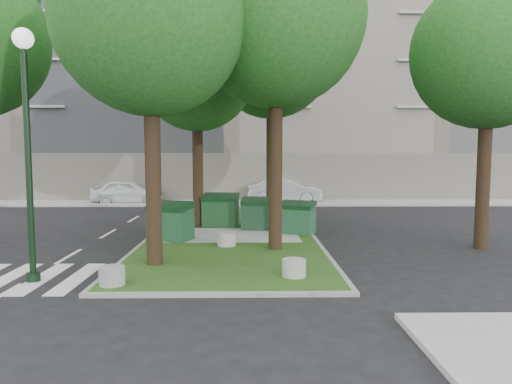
{
  "coord_description": "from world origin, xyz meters",
  "views": [
    {
      "loc": [
        1.16,
        -10.13,
        3.25
      ],
      "look_at": [
        1.37,
        4.2,
        2.0
      ],
      "focal_mm": 32.0,
      "sensor_mm": 36.0,
      "label": 1
    }
  ],
  "objects_px": {
    "tree_street_right": "(491,38)",
    "dumpster_c": "(259,214)",
    "bollard_right": "(294,268)",
    "litter_bin": "(282,207)",
    "tree_median_far": "(273,45)",
    "bollard_mid": "(227,239)",
    "tree_median_mid": "(199,61)",
    "car_white": "(127,192)",
    "dumpster_a": "(170,222)",
    "dumpster_b": "(221,210)",
    "car_silver": "(285,190)",
    "street_lamp": "(27,125)",
    "tree_median_near_left": "(154,1)",
    "bollard_left": "(112,276)",
    "tree_median_near_right": "(279,0)",
    "dumpster_d": "(297,218)"
  },
  "relations": [
    {
      "from": "tree_street_right",
      "to": "dumpster_c",
      "type": "height_order",
      "value": "tree_street_right"
    },
    {
      "from": "bollard_right",
      "to": "dumpster_c",
      "type": "bearing_deg",
      "value": 96.04
    },
    {
      "from": "bollard_right",
      "to": "litter_bin",
      "type": "xyz_separation_m",
      "value": [
        0.52,
        11.66,
        0.15
      ]
    },
    {
      "from": "tree_median_far",
      "to": "dumpster_c",
      "type": "distance_m",
      "value": 8.49
    },
    {
      "from": "tree_street_right",
      "to": "bollard_mid",
      "type": "xyz_separation_m",
      "value": [
        -8.7,
        -0.06,
        -6.64
      ]
    },
    {
      "from": "tree_median_mid",
      "to": "car_white",
      "type": "bearing_deg",
      "value": 120.37
    },
    {
      "from": "dumpster_a",
      "to": "tree_street_right",
      "type": "bearing_deg",
      "value": 14.83
    },
    {
      "from": "dumpster_b",
      "to": "car_silver",
      "type": "height_order",
      "value": "car_silver"
    },
    {
      "from": "street_lamp",
      "to": "bollard_right",
      "type": "bearing_deg",
      "value": -0.31
    },
    {
      "from": "tree_median_near_left",
      "to": "bollard_left",
      "type": "height_order",
      "value": "tree_median_near_left"
    },
    {
      "from": "bollard_right",
      "to": "litter_bin",
      "type": "distance_m",
      "value": 11.67
    },
    {
      "from": "bollard_right",
      "to": "car_silver",
      "type": "relative_size",
      "value": 0.13
    },
    {
      "from": "tree_median_near_right",
      "to": "tree_median_far",
      "type": "distance_m",
      "value": 7.51
    },
    {
      "from": "tree_median_mid",
      "to": "dumpster_a",
      "type": "bearing_deg",
      "value": -103.98
    },
    {
      "from": "dumpster_b",
      "to": "bollard_left",
      "type": "height_order",
      "value": "dumpster_b"
    },
    {
      "from": "dumpster_c",
      "to": "car_silver",
      "type": "height_order",
      "value": "car_silver"
    },
    {
      "from": "dumpster_c",
      "to": "dumpster_d",
      "type": "height_order",
      "value": "dumpster_c"
    },
    {
      "from": "tree_median_near_left",
      "to": "car_white",
      "type": "height_order",
      "value": "tree_median_near_left"
    },
    {
      "from": "tree_median_near_right",
      "to": "dumpster_b",
      "type": "xyz_separation_m",
      "value": [
        -2.15,
        4.55,
        -7.2
      ]
    },
    {
      "from": "bollard_left",
      "to": "tree_median_far",
      "type": "bearing_deg",
      "value": 69.21
    },
    {
      "from": "tree_median_near_right",
      "to": "litter_bin",
      "type": "xyz_separation_m",
      "value": [
        0.72,
        8.29,
        -7.5
      ]
    },
    {
      "from": "tree_median_near_right",
      "to": "car_white",
      "type": "bearing_deg",
      "value": 121.45
    },
    {
      "from": "bollard_right",
      "to": "bollard_mid",
      "type": "relative_size",
      "value": 0.99
    },
    {
      "from": "tree_median_near_right",
      "to": "dumpster_a",
      "type": "distance_m",
      "value": 8.26
    },
    {
      "from": "dumpster_c",
      "to": "street_lamp",
      "type": "bearing_deg",
      "value": -123.59
    },
    {
      "from": "tree_median_mid",
      "to": "bollard_right",
      "type": "bearing_deg",
      "value": -67.87
    },
    {
      "from": "dumpster_b",
      "to": "street_lamp",
      "type": "distance_m",
      "value": 9.48
    },
    {
      "from": "tree_median_near_right",
      "to": "dumpster_d",
      "type": "height_order",
      "value": "tree_median_near_right"
    },
    {
      "from": "dumpster_d",
      "to": "tree_median_mid",
      "type": "bearing_deg",
      "value": -179.13
    },
    {
      "from": "tree_median_near_left",
      "to": "car_white",
      "type": "xyz_separation_m",
      "value": [
        -5.16,
        16.16,
        -6.56
      ]
    },
    {
      "from": "tree_median_far",
      "to": "bollard_right",
      "type": "xyz_separation_m",
      "value": [
        0.0,
        -10.88,
        -7.98
      ]
    },
    {
      "from": "dumpster_b",
      "to": "dumpster_c",
      "type": "bearing_deg",
      "value": -20.03
    },
    {
      "from": "tree_median_near_right",
      "to": "car_silver",
      "type": "height_order",
      "value": "tree_median_near_right"
    },
    {
      "from": "tree_median_far",
      "to": "litter_bin",
      "type": "xyz_separation_m",
      "value": [
        0.52,
        0.79,
        -7.83
      ]
    },
    {
      "from": "tree_median_near_right",
      "to": "tree_median_mid",
      "type": "distance_m",
      "value": 5.5
    },
    {
      "from": "dumpster_a",
      "to": "bollard_right",
      "type": "distance_m",
      "value": 6.28
    },
    {
      "from": "bollard_left",
      "to": "litter_bin",
      "type": "relative_size",
      "value": 0.83
    },
    {
      "from": "tree_street_right",
      "to": "litter_bin",
      "type": "bearing_deg",
      "value": 128.9
    },
    {
      "from": "dumpster_a",
      "to": "tree_median_near_right",
      "type": "bearing_deg",
      "value": -1.46
    },
    {
      "from": "tree_median_far",
      "to": "bollard_right",
      "type": "height_order",
      "value": "tree_median_far"
    },
    {
      "from": "car_silver",
      "to": "tree_median_mid",
      "type": "bearing_deg",
      "value": 162.88
    },
    {
      "from": "bollard_left",
      "to": "litter_bin",
      "type": "height_order",
      "value": "litter_bin"
    },
    {
      "from": "dumpster_d",
      "to": "tree_median_near_right",
      "type": "bearing_deg",
      "value": -83.75
    },
    {
      "from": "tree_median_near_right",
      "to": "tree_street_right",
      "type": "distance_m",
      "value": 7.09
    },
    {
      "from": "car_white",
      "to": "car_silver",
      "type": "distance_m",
      "value": 10.1
    },
    {
      "from": "dumpster_c",
      "to": "car_silver",
      "type": "distance_m",
      "value": 11.36
    },
    {
      "from": "tree_median_near_left",
      "to": "dumpster_d",
      "type": "height_order",
      "value": "tree_median_near_left"
    },
    {
      "from": "dumpster_b",
      "to": "dumpster_c",
      "type": "height_order",
      "value": "dumpster_b"
    },
    {
      "from": "dumpster_a",
      "to": "dumpster_b",
      "type": "bearing_deg",
      "value": 82.49
    },
    {
      "from": "tree_median_near_right",
      "to": "bollard_right",
      "type": "relative_size",
      "value": 18.95
    }
  ]
}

